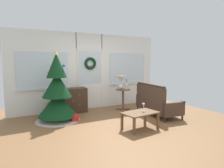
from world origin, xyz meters
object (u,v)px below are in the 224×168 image
Objects in this scene: coffee_table at (140,115)px; table_lamp at (121,81)px; settee_sofa at (155,103)px; flower_vase at (127,86)px; wine_glass at (144,105)px; gift_box at (75,118)px; side_table at (123,95)px; christmas_tree at (57,95)px; dresser_cabinet at (72,100)px.

table_lamp is at bearing 73.66° from coffee_table.
flower_vase reaches higher than settee_sofa.
table_lamp is 0.49× the size of coffee_table.
settee_sofa is at bearing 36.45° from wine_glass.
wine_glass is 1.92m from gift_box.
coffee_table is at bearing -160.19° from wine_glass.
wine_glass is at bearing -44.18° from gift_box.
christmas_tree is at bearing -177.14° from side_table.
settee_sofa is (2.72, -0.85, -0.33)m from christmas_tree.
flower_vase reaches higher than gift_box.
dresser_cabinet is 1.66m from side_table.
christmas_tree reaches higher than dresser_cabinet.
flower_vase is at bearing -30.96° from side_table.
flower_vase reaches higher than wine_glass.
dresser_cabinet reaches higher than coffee_table.
side_table is at bearing -17.96° from dresser_cabinet.
settee_sofa reaches higher than dresser_cabinet.
table_lamp is 1.97m from coffee_table.
table_lamp is at bearing 146.31° from side_table.
flower_vase is (-0.46, 0.89, 0.45)m from settee_sofa.
coffee_table is at bearing -106.34° from table_lamp.
gift_box is at bearing 131.83° from coffee_table.
christmas_tree is at bearing -133.59° from dresser_cabinet.
flower_vase is 1.75m from wine_glass.
coffee_table is (-0.68, -1.69, -0.47)m from flower_vase.
coffee_table is 4.58× the size of wine_glass.
christmas_tree reaches higher than side_table.
side_table is 1.85m from coffee_table.
flower_vase is at bearing 10.33° from gift_box.
christmas_tree is 2.31m from coffee_table.
christmas_tree is 2.27m from flower_vase.
settee_sofa is 2.42m from gift_box.
table_lamp is 2.26× the size of wine_glass.
coffee_table is (-0.52, -1.79, -0.64)m from table_lamp.
settee_sofa is 2.29× the size of side_table.
dresser_cabinet is at bearing 145.53° from settee_sofa.
wine_glass is 1.02× the size of gift_box.
table_lamp reaches higher than gift_box.
wine_glass is at bearing -143.55° from settee_sofa.
dresser_cabinet is 2.06× the size of table_lamp.
settee_sofa reaches higher than coffee_table.
table_lamp is 0.25m from flower_vase.
wine_glass is at bearing 19.81° from coffee_table.
coffee_table reaches higher than gift_box.
dresser_cabinet is at bearing 116.93° from wine_glass.
dresser_cabinet is 1.01× the size of coffee_table.
dresser_cabinet is at bearing 46.41° from christmas_tree.
table_lamp is (-0.06, 0.04, 0.49)m from side_table.
coffee_table is 1.82m from gift_box.
side_table is at bearing 75.09° from wine_glass.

